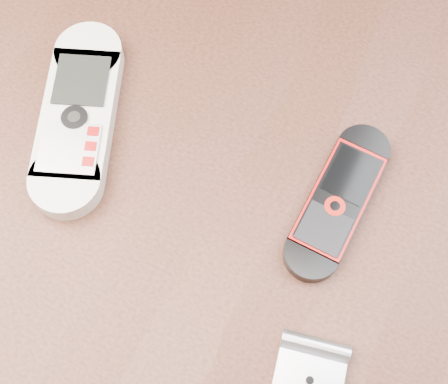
# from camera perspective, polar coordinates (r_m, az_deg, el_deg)

# --- Properties ---
(ground) EXTENTS (4.00, 4.00, 0.00)m
(ground) POSITION_cam_1_polar(r_m,az_deg,el_deg) (1.24, -0.21, -13.21)
(ground) COLOR #472B19
(ground) RESTS_ON ground
(table) EXTENTS (1.20, 0.80, 0.75)m
(table) POSITION_cam_1_polar(r_m,az_deg,el_deg) (0.61, -0.42, -3.87)
(table) COLOR black
(table) RESTS_ON ground
(nokia_white) EXTENTS (0.12, 0.19, 0.02)m
(nokia_white) POSITION_cam_1_polar(r_m,az_deg,el_deg) (0.55, -13.19, 6.80)
(nokia_white) COLOR beige
(nokia_white) RESTS_ON table
(nokia_black_red) EXTENTS (0.05, 0.15, 0.01)m
(nokia_black_red) POSITION_cam_1_polar(r_m,az_deg,el_deg) (0.51, 10.38, -0.75)
(nokia_black_red) COLOR black
(nokia_black_red) RESTS_ON table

